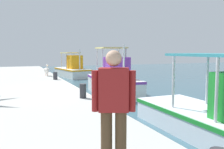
% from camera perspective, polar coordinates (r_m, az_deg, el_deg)
% --- Properties ---
extents(fishing_boat_nearest, '(5.13, 2.71, 2.68)m').
position_cam_1_polar(fishing_boat_nearest, '(23.56, -9.36, 1.08)').
color(fishing_boat_nearest, white).
rests_on(fishing_boat_nearest, ground).
extents(fishing_boat_second, '(4.87, 2.42, 2.84)m').
position_cam_1_polar(fishing_boat_second, '(13.76, 0.38, -1.76)').
color(fishing_boat_second, white).
rests_on(fishing_boat_second, ground).
extents(pelican, '(0.95, 0.38, 0.82)m').
position_cam_1_polar(pelican, '(17.15, -15.27, 1.02)').
color(pelican, tan).
rests_on(pelican, quay_pier).
extents(fisherman_standing, '(0.38, 0.56, 1.70)m').
position_cam_1_polar(fisherman_standing, '(3.32, 0.39, -7.47)').
color(fisherman_standing, '#4C3823').
rests_on(fisherman_standing, quay_pier).
extents(mooring_bollard_nearest, '(0.25, 0.25, 0.45)m').
position_cam_1_polar(mooring_bollard_nearest, '(14.76, -13.35, -0.30)').
color(mooring_bollard_nearest, '#333338').
rests_on(mooring_bollard_nearest, quay_pier).
extents(mooring_bollard_second, '(0.24, 0.24, 0.52)m').
position_cam_1_polar(mooring_bollard_second, '(8.76, -6.94, -3.88)').
color(mooring_bollard_second, '#333338').
rests_on(mooring_bollard_second, quay_pier).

